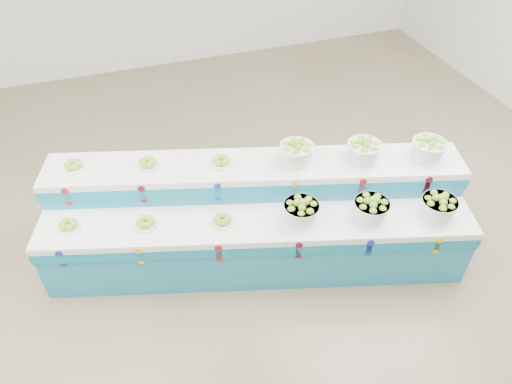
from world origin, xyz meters
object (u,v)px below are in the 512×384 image
display_stand (256,218)px  basket_upper_right (429,149)px  basket_lower_left (301,211)px  plate_upper_mid (147,163)px

display_stand → basket_upper_right: 1.86m
basket_lower_left → basket_upper_right: size_ratio=1.00×
basket_upper_right → plate_upper_mid: bearing=163.8°
basket_lower_left → plate_upper_mid: (-1.27, 0.91, 0.23)m
basket_lower_left → basket_upper_right: 1.45m
plate_upper_mid → basket_upper_right: 2.79m
display_stand → basket_lower_left: 0.59m
display_stand → plate_upper_mid: bearing=166.1°
plate_upper_mid → basket_upper_right: (2.68, -0.78, 0.07)m
basket_lower_left → plate_upper_mid: 1.58m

